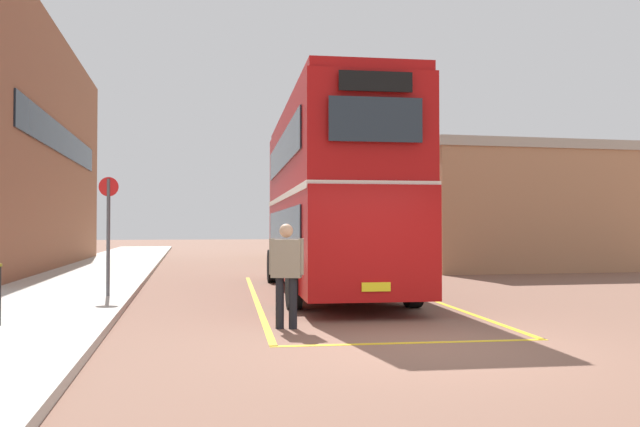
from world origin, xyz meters
name	(u,v)px	position (x,y,z in m)	size (l,w,h in m)	color
ground_plane	(280,274)	(0.00, 14.40, 0.00)	(135.60, 135.60, 0.00)	brown
sidewalk_left	(99,270)	(-6.50, 16.80, 0.07)	(4.00, 57.60, 0.14)	#B2ADA3
depot_building_right	(453,211)	(9.61, 21.34, 2.48)	(8.35, 17.43, 4.95)	#AD7A56
double_decker_bus	(329,195)	(0.33, 7.66, 2.51)	(3.26, 10.79, 4.75)	black
single_deck_bus	(316,228)	(3.58, 25.65, 1.64)	(3.27, 9.22, 3.02)	black
pedestrian_boarding	(286,268)	(-1.66, 1.98, 1.01)	(0.56, 0.37, 1.74)	black
bus_stop_sign	(108,224)	(-5.02, 6.60, 1.75)	(0.44, 0.09, 2.68)	#4C4C51
bay_marking_yellow	(346,301)	(0.27, 5.70, 0.00)	(4.93, 12.91, 0.01)	gold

